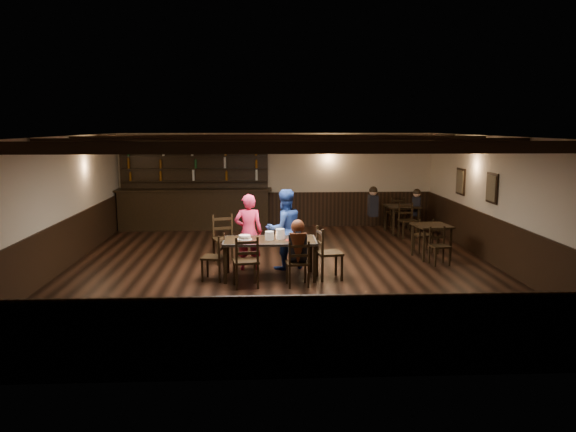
{
  "coord_description": "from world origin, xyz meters",
  "views": [
    {
      "loc": [
        -0.42,
        -11.13,
        2.92
      ],
      "look_at": [
        0.11,
        0.2,
        1.08
      ],
      "focal_mm": 35.0,
      "sensor_mm": 36.0,
      "label": 1
    }
  ],
  "objects_px": {
    "chair_near_right": "(298,260)",
    "man_blue": "(284,229)",
    "woman_pink": "(249,232)",
    "cake": "(245,238)",
    "chair_near_left": "(246,258)",
    "bar_counter": "(194,204)",
    "dining_table": "(270,243)"
  },
  "relations": [
    {
      "from": "chair_near_right",
      "to": "cake",
      "type": "xyz_separation_m",
      "value": [
        -0.99,
        0.68,
        0.29
      ]
    },
    {
      "from": "chair_near_right",
      "to": "bar_counter",
      "type": "bearing_deg",
      "value": 113.25
    },
    {
      "from": "chair_near_left",
      "to": "woman_pink",
      "type": "height_order",
      "value": "woman_pink"
    },
    {
      "from": "chair_near_right",
      "to": "dining_table",
      "type": "bearing_deg",
      "value": 127.49
    },
    {
      "from": "man_blue",
      "to": "cake",
      "type": "distance_m",
      "value": 1.04
    },
    {
      "from": "chair_near_right",
      "to": "woman_pink",
      "type": "height_order",
      "value": "woman_pink"
    },
    {
      "from": "dining_table",
      "to": "bar_counter",
      "type": "bearing_deg",
      "value": 111.19
    },
    {
      "from": "dining_table",
      "to": "cake",
      "type": "xyz_separation_m",
      "value": [
        -0.48,
        0.02,
        0.11
      ]
    },
    {
      "from": "chair_near_right",
      "to": "chair_near_left",
      "type": "bearing_deg",
      "value": -178.45
    },
    {
      "from": "chair_near_left",
      "to": "bar_counter",
      "type": "relative_size",
      "value": 0.22
    },
    {
      "from": "chair_near_left",
      "to": "cake",
      "type": "xyz_separation_m",
      "value": [
        -0.05,
        0.7,
        0.23
      ]
    },
    {
      "from": "woman_pink",
      "to": "cake",
      "type": "bearing_deg",
      "value": 83.02
    },
    {
      "from": "dining_table",
      "to": "chair_near_left",
      "type": "relative_size",
      "value": 1.87
    },
    {
      "from": "dining_table",
      "to": "man_blue",
      "type": "height_order",
      "value": "man_blue"
    },
    {
      "from": "cake",
      "to": "dining_table",
      "type": "bearing_deg",
      "value": -2.01
    },
    {
      "from": "chair_near_right",
      "to": "bar_counter",
      "type": "relative_size",
      "value": 0.2
    },
    {
      "from": "chair_near_right",
      "to": "man_blue",
      "type": "relative_size",
      "value": 0.53
    },
    {
      "from": "chair_near_right",
      "to": "man_blue",
      "type": "bearing_deg",
      "value": 98.27
    },
    {
      "from": "bar_counter",
      "to": "man_blue",
      "type": "bearing_deg",
      "value": -62.82
    },
    {
      "from": "chair_near_right",
      "to": "bar_counter",
      "type": "xyz_separation_m",
      "value": [
        -2.56,
        5.97,
        0.22
      ]
    },
    {
      "from": "woman_pink",
      "to": "man_blue",
      "type": "bearing_deg",
      "value": -177.26
    },
    {
      "from": "chair_near_left",
      "to": "cake",
      "type": "bearing_deg",
      "value": 93.9
    },
    {
      "from": "man_blue",
      "to": "bar_counter",
      "type": "height_order",
      "value": "bar_counter"
    },
    {
      "from": "dining_table",
      "to": "bar_counter",
      "type": "relative_size",
      "value": 0.41
    },
    {
      "from": "woman_pink",
      "to": "bar_counter",
      "type": "bearing_deg",
      "value": -72.09
    },
    {
      "from": "woman_pink",
      "to": "bar_counter",
      "type": "distance_m",
      "value": 4.94
    },
    {
      "from": "cake",
      "to": "bar_counter",
      "type": "bearing_deg",
      "value": 106.6
    },
    {
      "from": "man_blue",
      "to": "bar_counter",
      "type": "distance_m",
      "value": 5.18
    },
    {
      "from": "chair_near_left",
      "to": "man_blue",
      "type": "height_order",
      "value": "man_blue"
    },
    {
      "from": "man_blue",
      "to": "bar_counter",
      "type": "relative_size",
      "value": 0.38
    },
    {
      "from": "chair_near_left",
      "to": "chair_near_right",
      "type": "distance_m",
      "value": 0.94
    },
    {
      "from": "bar_counter",
      "to": "dining_table",
      "type": "bearing_deg",
      "value": -68.81
    }
  ]
}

